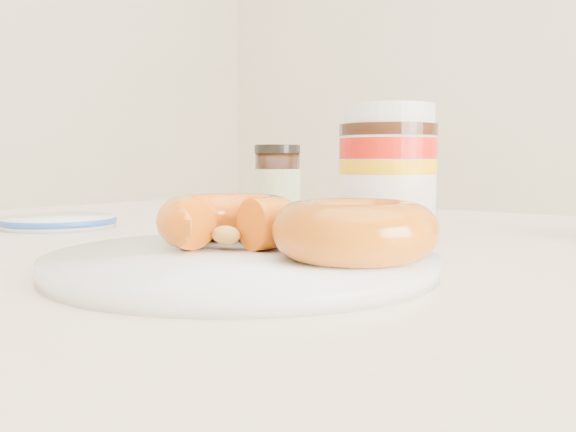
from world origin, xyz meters
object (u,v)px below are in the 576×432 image
Objects in this scene: dark_jar at (277,183)px; blue_rim_saucer at (59,221)px; donut_bitten at (229,221)px; plate at (242,262)px; nutella_jar at (388,168)px; dining_table at (397,349)px; donut_whole at (355,230)px.

dark_jar reaches higher than blue_rim_saucer.
donut_bitten is at bearing -10.21° from blue_rim_saucer.
plate is 0.21m from nutella_jar.
donut_bitten is (-0.03, 0.02, 0.02)m from plate.
dining_table is 0.17m from nutella_jar.
donut_whole is 0.83× the size of nutella_jar.
blue_rim_saucer is at bearing -169.43° from dining_table.
donut_whole is at bearing 17.20° from plate.
blue_rim_saucer is at bearing 167.51° from plate.
nutella_jar is at bearing 19.43° from blue_rim_saucer.
donut_bitten is at bearing -55.50° from dark_jar.
nutella_jar is 1.32× the size of dark_jar.
dark_jar is at bearing 152.88° from nutella_jar.
nutella_jar reaches higher than plate.
blue_rim_saucer is (-0.39, -0.07, 0.09)m from dining_table.
blue_rim_saucer is at bearing -175.52° from donut_bitten.
plate is 0.41m from dark_jar.
donut_bitten is at bearing -178.45° from donut_whole.
donut_bitten reaches higher than blue_rim_saucer.
dark_jar is (-0.23, 0.12, -0.02)m from nutella_jar.
donut_whole is at bearing -72.71° from dining_table.
dark_jar is (-0.28, 0.17, 0.13)m from dining_table.
dining_table is 0.35m from dark_jar.
donut_bitten is 0.33m from blue_rim_saucer.
dining_table is 11.02× the size of nutella_jar.
donut_whole is 1.10× the size of dark_jar.
blue_rim_saucer is (-0.33, 0.06, -0.02)m from donut_bitten.
dark_jar reaches higher than dining_table.
nutella_jar reaches higher than dark_jar.
plate reaches higher than dining_table.
dark_jar is 0.27m from blue_rim_saucer.
dark_jar is at bearing 148.24° from dining_table.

